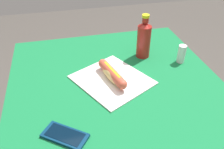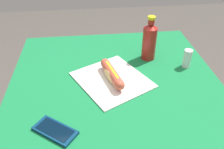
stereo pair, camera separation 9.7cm
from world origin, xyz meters
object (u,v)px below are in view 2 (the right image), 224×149
Objects in this scene: hot_dog at (112,74)px; salt_shaker at (187,58)px; soda_bottle at (149,41)px; cell_phone at (55,131)px.

salt_shaker is at bearing 101.11° from hot_dog.
soda_bottle is 2.46× the size of salt_shaker.
soda_bottle is at bearing -120.74° from salt_shaker.
cell_phone is 0.64m from salt_shaker.
hot_dog is 0.97× the size of soda_bottle.
soda_bottle is at bearing 135.70° from cell_phone.
cell_phone is at bearing -44.30° from soda_bottle.
soda_bottle is at bearing 129.92° from hot_dog.
soda_bottle reaches higher than salt_shaker.
soda_bottle is (-0.16, 0.19, 0.06)m from hot_dog.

